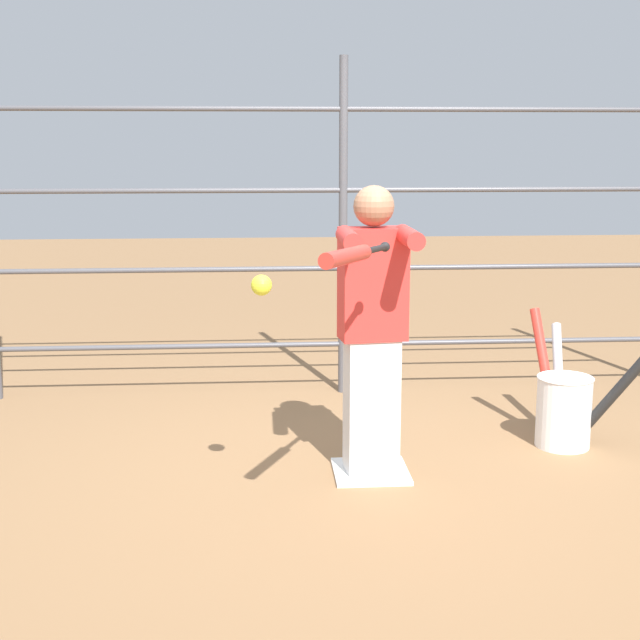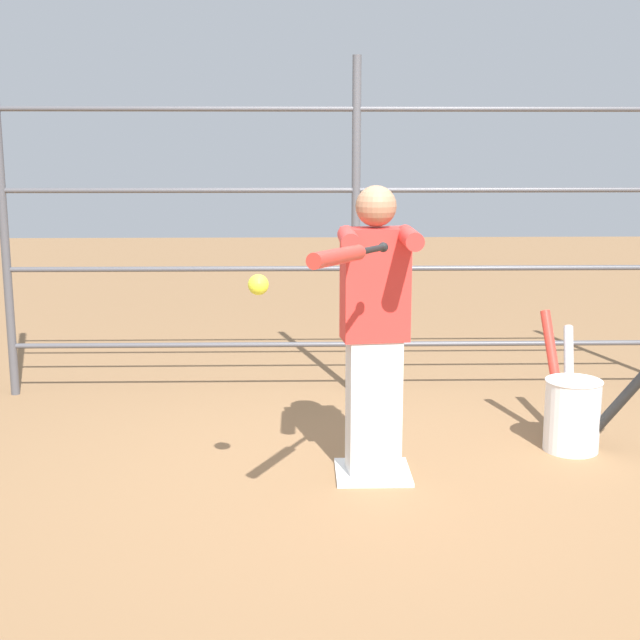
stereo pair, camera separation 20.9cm
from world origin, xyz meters
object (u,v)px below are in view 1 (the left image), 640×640
softball_in_flight (261,285)px  baseball_bat_swinging (352,255)px  batter (373,323)px  bat_bucket (565,406)px

softball_in_flight → baseball_bat_swinging: bearing=135.5°
batter → softball_in_flight: 0.81m
softball_in_flight → bat_bucket: (-1.77, -0.88, -0.88)m
baseball_bat_swinging → softball_in_flight: baseball_bat_swinging is taller
baseball_bat_swinging → batter: bearing=-103.5°
softball_in_flight → bat_bucket: softball_in_flight is taller
softball_in_flight → bat_bucket: 2.17m
bat_bucket → batter: bearing=18.2°
batter → bat_bucket: size_ratio=1.93×
baseball_bat_swinging → softball_in_flight: (0.37, -0.37, -0.18)m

